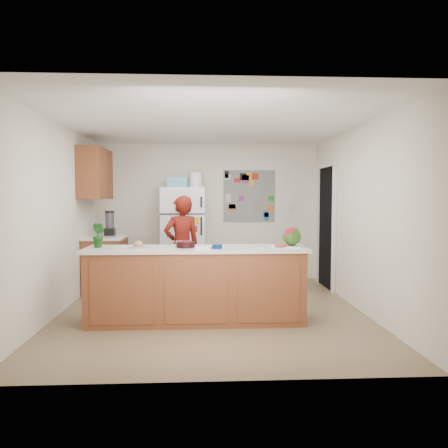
{
  "coord_description": "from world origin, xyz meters",
  "views": [
    {
      "loc": [
        -0.14,
        -5.79,
        1.53
      ],
      "look_at": [
        0.18,
        0.2,
        1.16
      ],
      "focal_mm": 35.0,
      "sensor_mm": 36.0,
      "label": 1
    }
  ],
  "objects": [
    {
      "name": "cherry_bowl",
      "position": [
        -0.33,
        -0.5,
        0.96
      ],
      "size": [
        0.23,
        0.23,
        0.07
      ],
      "primitive_type": "cylinder",
      "rotation": [
        0.0,
        0.0,
        0.04
      ],
      "color": "black",
      "rests_on": "peninsula_top"
    },
    {
      "name": "peninsula_top",
      "position": [
        -0.2,
        -0.5,
        0.9
      ],
      "size": [
        2.68,
        0.7,
        0.04
      ],
      "primitive_type": "cube",
      "color": "silver",
      "rests_on": "peninsula_base"
    },
    {
      "name": "floor",
      "position": [
        0.0,
        0.0,
        -0.01
      ],
      "size": [
        4.0,
        4.5,
        0.02
      ],
      "primitive_type": "cube",
      "color": "brown",
      "rests_on": "ground"
    },
    {
      "name": "watermelon_slice",
      "position": [
        0.83,
        -0.54,
        0.94
      ],
      "size": [
        0.15,
        0.15,
        0.02
      ],
      "primitive_type": "cylinder",
      "color": "#BE2C4B",
      "rests_on": "cutting_board"
    },
    {
      "name": "fridge_top_bin",
      "position": [
        -0.55,
        1.88,
        1.79
      ],
      "size": [
        0.35,
        0.28,
        0.18
      ],
      "primitive_type": "cube",
      "color": "#5999B2",
      "rests_on": "refrigerator"
    },
    {
      "name": "doorway",
      "position": [
        1.99,
        1.45,
        1.02
      ],
      "size": [
        0.03,
        0.85,
        2.04
      ],
      "primitive_type": "cube",
      "color": "black",
      "rests_on": "ground"
    },
    {
      "name": "paper_towel",
      "position": [
        -0.09,
        -0.58,
        0.93
      ],
      "size": [
        0.24,
        0.23,
        0.02
      ],
      "primitive_type": "cube",
      "rotation": [
        0.0,
        0.0,
        -0.39
      ],
      "color": "white",
      "rests_on": "peninsula_top"
    },
    {
      "name": "photo_collage",
      "position": [
        0.75,
        2.24,
        1.55
      ],
      "size": [
        0.95,
        0.01,
        0.95
      ],
      "primitive_type": "cube",
      "color": "slate",
      "rests_on": "wall_back"
    },
    {
      "name": "upper_cabinets",
      "position": [
        -1.82,
        1.3,
        1.9
      ],
      "size": [
        0.35,
        1.0,
        0.8
      ],
      "primitive_type": "cube",
      "color": "brown",
      "rests_on": "wall_left"
    },
    {
      "name": "peninsula_base",
      "position": [
        -0.2,
        -0.5,
        0.44
      ],
      "size": [
        2.6,
        0.62,
        0.88
      ],
      "primitive_type": "cube",
      "color": "brown",
      "rests_on": "floor"
    },
    {
      "name": "person",
      "position": [
        -0.43,
        0.86,
        0.78
      ],
      "size": [
        0.66,
        0.55,
        1.56
      ],
      "primitive_type": "imported",
      "rotation": [
        0.0,
        0.0,
        3.52
      ],
      "color": "#5E130C",
      "rests_on": "floor"
    },
    {
      "name": "cutting_board",
      "position": [
        0.92,
        -0.49,
        0.93
      ],
      "size": [
        0.42,
        0.36,
        0.01
      ],
      "primitive_type": "cube",
      "rotation": [
        0.0,
        0.0,
        -0.3
      ],
      "color": "silver",
      "rests_on": "peninsula_top"
    },
    {
      "name": "potted_plant",
      "position": [
        -1.38,
        -0.45,
        1.07
      ],
      "size": [
        0.21,
        0.21,
        0.3
      ],
      "primitive_type": "imported",
      "rotation": [
        0.0,
        0.0,
        5.57
      ],
      "color": "#1A3B10",
      "rests_on": "peninsula_top"
    },
    {
      "name": "refrigerator",
      "position": [
        -0.45,
        1.88,
        0.85
      ],
      "size": [
        0.75,
        0.7,
        1.7
      ],
      "primitive_type": "cube",
      "color": "silver",
      "rests_on": "floor"
    },
    {
      "name": "wall_left",
      "position": [
        -2.01,
        0.0,
        1.25
      ],
      "size": [
        0.02,
        4.5,
        2.5
      ],
      "primitive_type": "cube",
      "color": "beige",
      "rests_on": "ground"
    },
    {
      "name": "side_counter_top",
      "position": [
        -1.69,
        1.35,
        0.88
      ],
      "size": [
        0.64,
        0.84,
        0.04
      ],
      "primitive_type": "cube",
      "color": "silver",
      "rests_on": "side_counter_base"
    },
    {
      "name": "wall_back",
      "position": [
        0.0,
        2.26,
        1.25
      ],
      "size": [
        4.0,
        0.02,
        2.5
      ],
      "primitive_type": "cube",
      "color": "beige",
      "rests_on": "ground"
    },
    {
      "name": "watermelon",
      "position": [
        0.98,
        -0.47,
        1.05
      ],
      "size": [
        0.23,
        0.23,
        0.23
      ],
      "primitive_type": "sphere",
      "color": "#2E5A18",
      "rests_on": "cutting_board"
    },
    {
      "name": "ceiling",
      "position": [
        0.0,
        0.0,
        2.51
      ],
      "size": [
        4.0,
        4.5,
        0.02
      ],
      "primitive_type": "cube",
      "color": "white",
      "rests_on": "wall_back"
    },
    {
      "name": "wall_right",
      "position": [
        2.01,
        0.0,
        1.25
      ],
      "size": [
        0.02,
        4.5,
        2.5
      ],
      "primitive_type": "cube",
      "color": "beige",
      "rests_on": "ground"
    },
    {
      "name": "side_counter_base",
      "position": [
        -1.69,
        1.35,
        0.43
      ],
      "size": [
        0.6,
        0.8,
        0.86
      ],
      "primitive_type": "cube",
      "color": "brown",
      "rests_on": "floor"
    },
    {
      "name": "white_bowl",
      "position": [
        -0.35,
        -0.36,
        0.95
      ],
      "size": [
        0.26,
        0.26,
        0.06
      ],
      "primitive_type": "cylinder",
      "rotation": [
        0.0,
        0.0,
        -0.29
      ],
      "color": "white",
      "rests_on": "peninsula_top"
    },
    {
      "name": "cobalt_bowl",
      "position": [
        0.05,
        -0.64,
        0.95
      ],
      "size": [
        0.16,
        0.16,
        0.05
      ],
      "primitive_type": "cylinder",
      "rotation": [
        0.0,
        0.0,
        0.4
      ],
      "color": "navy",
      "rests_on": "peninsula_top"
    },
    {
      "name": "plate",
      "position": [
        -0.89,
        -0.53,
        0.93
      ],
      "size": [
        0.22,
        0.22,
        0.02
      ],
      "primitive_type": "cylinder",
      "rotation": [
        0.0,
        0.0,
        -0.01
      ],
      "color": "#C2AD93",
      "rests_on": "peninsula_top"
    },
    {
      "name": "blender_appliance",
      "position": [
        -1.64,
        1.46,
        1.09
      ],
      "size": [
        0.14,
        0.14,
        0.38
      ],
      "primitive_type": "cylinder",
      "color": "black",
      "rests_on": "side_counter_top"
    },
    {
      "name": "keys",
      "position": [
        0.58,
        -0.63,
        0.93
      ],
      "size": [
        0.1,
        0.07,
        0.01
      ],
      "primitive_type": "cube",
      "rotation": [
        0.0,
        0.0,
        -0.3
      ],
      "color": "gray",
      "rests_on": "peninsula_top"
    }
  ]
}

